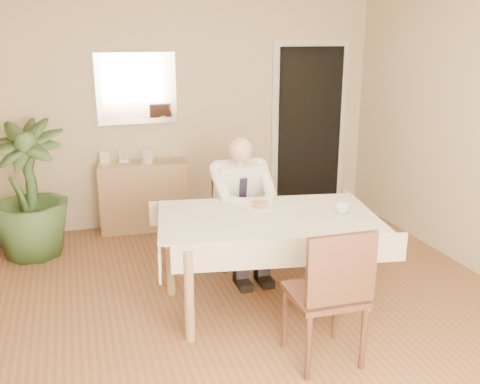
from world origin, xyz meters
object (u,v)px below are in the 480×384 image
object	(u,v)px
chair_near	(331,289)
sideboard	(144,196)
seated_man	(244,201)
coffee_mug	(342,207)
potted_palm	(28,190)
dining_table	(267,226)
chair_far	(235,216)

from	to	relation	value
chair_near	sideboard	world-z (taller)	chair_near
seated_man	coffee_mug	world-z (taller)	seated_man
seated_man	potted_palm	distance (m)	2.13
chair_near	sideboard	xyz separation A→B (m)	(-0.80, 2.95, -0.17)
coffee_mug	dining_table	bearing A→B (deg)	168.62
chair_near	coffee_mug	xyz separation A→B (m)	(0.49, 0.81, 0.25)
seated_man	coffee_mug	distance (m)	0.93
chair_far	sideboard	distance (m)	1.35
chair_far	coffee_mug	distance (m)	1.20
dining_table	sideboard	world-z (taller)	sideboard
dining_table	sideboard	distance (m)	2.16
potted_palm	sideboard	bearing A→B (deg)	19.34
sideboard	potted_palm	size ratio (longest dim) A/B	0.72
dining_table	seated_man	xyz separation A→B (m)	(-0.00, 0.59, 0.02)
dining_table	chair_far	xyz separation A→B (m)	(0.00, 0.87, -0.21)
chair_near	sideboard	bearing A→B (deg)	106.66
seated_man	potted_palm	bearing A→B (deg)	151.23
dining_table	seated_man	world-z (taller)	seated_man
dining_table	coffee_mug	size ratio (longest dim) A/B	15.93
sideboard	chair_far	bearing A→B (deg)	-54.27
dining_table	potted_palm	bearing A→B (deg)	148.99
dining_table	coffee_mug	world-z (taller)	coffee_mug
sideboard	potted_palm	bearing A→B (deg)	-156.63
chair_far	potted_palm	size ratio (longest dim) A/B	0.61
dining_table	coffee_mug	xyz separation A→B (m)	(0.59, -0.12, 0.13)
coffee_mug	sideboard	world-z (taller)	coffee_mug
chair_far	coffee_mug	bearing A→B (deg)	-58.65
coffee_mug	sideboard	xyz separation A→B (m)	(-1.30, 2.14, -0.41)
dining_table	sideboard	size ratio (longest dim) A/B	1.96
coffee_mug	potted_palm	xyz separation A→B (m)	(-2.45, 1.73, -0.13)
chair_near	coffee_mug	bearing A→B (deg)	60.16
chair_near	coffee_mug	size ratio (longest dim) A/B	8.21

